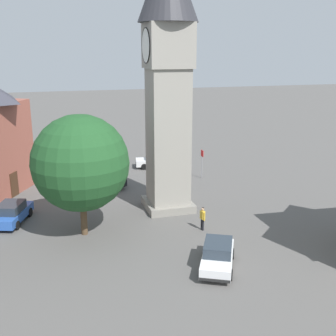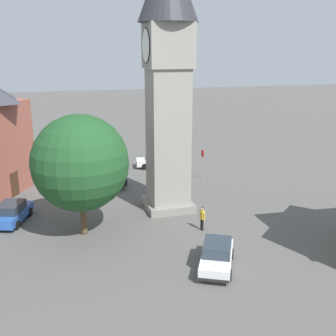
{
  "view_description": "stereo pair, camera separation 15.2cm",
  "coord_description": "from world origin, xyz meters",
  "px_view_note": "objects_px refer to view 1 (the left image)",
  "views": [
    {
      "loc": [
        29.79,
        -8.51,
        12.17
      ],
      "look_at": [
        0.0,
        0.0,
        3.29
      ],
      "focal_mm": 44.55,
      "sensor_mm": 36.0,
      "label": 1
    },
    {
      "loc": [
        29.83,
        -8.37,
        12.17
      ],
      "look_at": [
        0.0,
        0.0,
        3.29
      ],
      "focal_mm": 44.55,
      "sensor_mm": 36.0,
      "label": 2
    }
  ],
  "objects_px": {
    "car_silver_kerb": "(12,213)",
    "car_red_corner": "(218,255)",
    "car_blue_kerb": "(156,160)",
    "pedestrian": "(203,216)",
    "road_sign": "(202,159)",
    "clock_tower": "(168,58)",
    "car_white_side": "(106,178)",
    "tree": "(81,163)"
  },
  "relations": [
    {
      "from": "clock_tower",
      "to": "pedestrian",
      "type": "relative_size",
      "value": 11.72
    },
    {
      "from": "car_white_side",
      "to": "road_sign",
      "type": "distance_m",
      "value": 9.33
    },
    {
      "from": "car_white_side",
      "to": "road_sign",
      "type": "height_order",
      "value": "road_sign"
    },
    {
      "from": "car_red_corner",
      "to": "car_white_side",
      "type": "relative_size",
      "value": 1.0
    },
    {
      "from": "car_white_side",
      "to": "clock_tower",
      "type": "bearing_deg",
      "value": 29.35
    },
    {
      "from": "road_sign",
      "to": "car_blue_kerb",
      "type": "bearing_deg",
      "value": -146.11
    },
    {
      "from": "road_sign",
      "to": "car_white_side",
      "type": "bearing_deg",
      "value": -91.74
    },
    {
      "from": "car_red_corner",
      "to": "pedestrian",
      "type": "xyz_separation_m",
      "value": [
        -5.1,
        0.98,
        0.25
      ]
    },
    {
      "from": "car_white_side",
      "to": "road_sign",
      "type": "xyz_separation_m",
      "value": [
        0.28,
        9.26,
        1.14
      ]
    },
    {
      "from": "clock_tower",
      "to": "road_sign",
      "type": "bearing_deg",
      "value": 141.45
    },
    {
      "from": "clock_tower",
      "to": "tree",
      "type": "distance_m",
      "value": 9.95
    },
    {
      "from": "car_red_corner",
      "to": "car_white_side",
      "type": "xyz_separation_m",
      "value": [
        -16.77,
        -4.09,
        0.0
      ]
    },
    {
      "from": "pedestrian",
      "to": "car_blue_kerb",
      "type": "bearing_deg",
      "value": 177.09
    },
    {
      "from": "car_blue_kerb",
      "to": "car_red_corner",
      "type": "relative_size",
      "value": 0.98
    },
    {
      "from": "clock_tower",
      "to": "tree",
      "type": "xyz_separation_m",
      "value": [
        3.12,
        -6.81,
        -6.54
      ]
    },
    {
      "from": "car_red_corner",
      "to": "pedestrian",
      "type": "distance_m",
      "value": 5.19
    },
    {
      "from": "car_silver_kerb",
      "to": "road_sign",
      "type": "height_order",
      "value": "road_sign"
    },
    {
      "from": "pedestrian",
      "to": "tree",
      "type": "relative_size",
      "value": 0.21
    },
    {
      "from": "car_silver_kerb",
      "to": "car_red_corner",
      "type": "distance_m",
      "value": 15.55
    },
    {
      "from": "car_blue_kerb",
      "to": "tree",
      "type": "height_order",
      "value": "tree"
    },
    {
      "from": "clock_tower",
      "to": "car_red_corner",
      "type": "relative_size",
      "value": 4.46
    },
    {
      "from": "car_blue_kerb",
      "to": "car_red_corner",
      "type": "bearing_deg",
      "value": -4.81
    },
    {
      "from": "car_red_corner",
      "to": "car_white_side",
      "type": "bearing_deg",
      "value": -166.29
    },
    {
      "from": "tree",
      "to": "road_sign",
      "type": "bearing_deg",
      "value": 128.95
    },
    {
      "from": "car_silver_kerb",
      "to": "car_white_side",
      "type": "height_order",
      "value": "same"
    },
    {
      "from": "car_white_side",
      "to": "pedestrian",
      "type": "bearing_deg",
      "value": 23.46
    },
    {
      "from": "pedestrian",
      "to": "car_white_side",
      "type": "bearing_deg",
      "value": -156.54
    },
    {
      "from": "car_blue_kerb",
      "to": "pedestrian",
      "type": "bearing_deg",
      "value": -2.91
    },
    {
      "from": "car_blue_kerb",
      "to": "car_white_side",
      "type": "height_order",
      "value": "same"
    },
    {
      "from": "car_blue_kerb",
      "to": "car_silver_kerb",
      "type": "relative_size",
      "value": 0.98
    },
    {
      "from": "car_red_corner",
      "to": "clock_tower",
      "type": "bearing_deg",
      "value": -179.02
    },
    {
      "from": "road_sign",
      "to": "clock_tower",
      "type": "bearing_deg",
      "value": -38.55
    },
    {
      "from": "car_white_side",
      "to": "tree",
      "type": "relative_size",
      "value": 0.54
    },
    {
      "from": "car_white_side",
      "to": "pedestrian",
      "type": "height_order",
      "value": "pedestrian"
    },
    {
      "from": "clock_tower",
      "to": "car_blue_kerb",
      "type": "xyz_separation_m",
      "value": [
        -11.69,
        1.98,
        -10.8
      ]
    },
    {
      "from": "pedestrian",
      "to": "tree",
      "type": "xyz_separation_m",
      "value": [
        -1.58,
        -7.95,
        4.01
      ]
    },
    {
      "from": "car_silver_kerb",
      "to": "road_sign",
      "type": "distance_m",
      "value": 18.22
    },
    {
      "from": "pedestrian",
      "to": "road_sign",
      "type": "bearing_deg",
      "value": 159.81
    },
    {
      "from": "tree",
      "to": "road_sign",
      "type": "distance_m",
      "value": 15.93
    },
    {
      "from": "clock_tower",
      "to": "car_blue_kerb",
      "type": "bearing_deg",
      "value": 170.41
    },
    {
      "from": "clock_tower",
      "to": "car_red_corner",
      "type": "distance_m",
      "value": 14.58
    },
    {
      "from": "clock_tower",
      "to": "car_white_side",
      "type": "bearing_deg",
      "value": -150.65
    }
  ]
}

